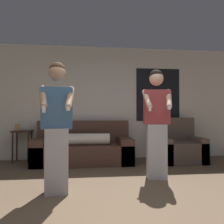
{
  "coord_description": "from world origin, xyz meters",
  "views": [
    {
      "loc": [
        -0.39,
        -2.14,
        1.01
      ],
      "look_at": [
        -0.04,
        1.08,
        1.08
      ],
      "focal_mm": 35.0,
      "sensor_mm": 36.0,
      "label": 1
    }
  ],
  "objects_px": {
    "couch": "(84,148)",
    "armchair": "(178,147)",
    "person_right": "(157,122)",
    "side_table": "(22,137)",
    "person_left": "(57,125)"
  },
  "relations": [
    {
      "from": "side_table",
      "to": "armchair",
      "type": "bearing_deg",
      "value": -5.07
    },
    {
      "from": "couch",
      "to": "person_right",
      "type": "xyz_separation_m",
      "value": [
        1.21,
        -1.34,
        0.61
      ]
    },
    {
      "from": "person_right",
      "to": "couch",
      "type": "bearing_deg",
      "value": 132.14
    },
    {
      "from": "couch",
      "to": "person_right",
      "type": "height_order",
      "value": "person_right"
    },
    {
      "from": "couch",
      "to": "person_right",
      "type": "bearing_deg",
      "value": -47.86
    },
    {
      "from": "person_left",
      "to": "person_right",
      "type": "height_order",
      "value": "person_right"
    },
    {
      "from": "couch",
      "to": "person_left",
      "type": "relative_size",
      "value": 1.2
    },
    {
      "from": "couch",
      "to": "armchair",
      "type": "height_order",
      "value": "armchair"
    },
    {
      "from": "person_right",
      "to": "side_table",
      "type": "bearing_deg",
      "value": 148.4
    },
    {
      "from": "armchair",
      "to": "side_table",
      "type": "xyz_separation_m",
      "value": [
        -3.48,
        0.31,
        0.23
      ]
    },
    {
      "from": "side_table",
      "to": "person_left",
      "type": "distance_m",
      "value": 2.39
    },
    {
      "from": "armchair",
      "to": "person_right",
      "type": "bearing_deg",
      "value": -125.59
    },
    {
      "from": "armchair",
      "to": "person_left",
      "type": "distance_m",
      "value": 3.09
    },
    {
      "from": "side_table",
      "to": "person_left",
      "type": "bearing_deg",
      "value": -63.69
    },
    {
      "from": "couch",
      "to": "armchair",
      "type": "xyz_separation_m",
      "value": [
        2.12,
        -0.07,
        0.0
      ]
    }
  ]
}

